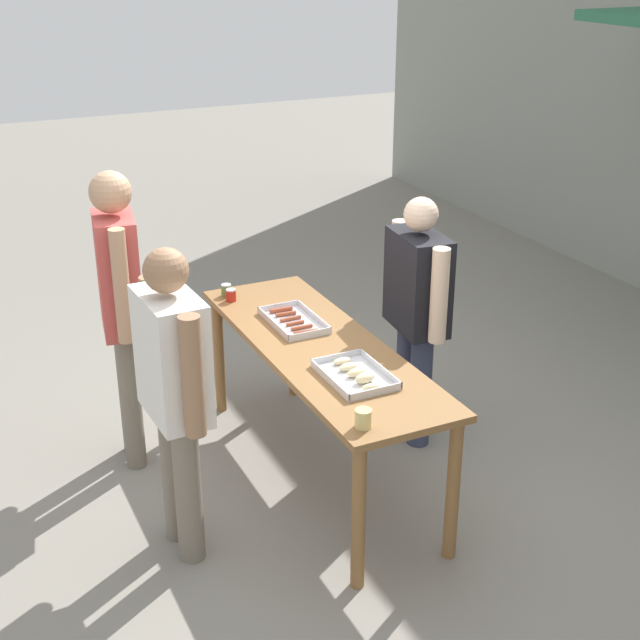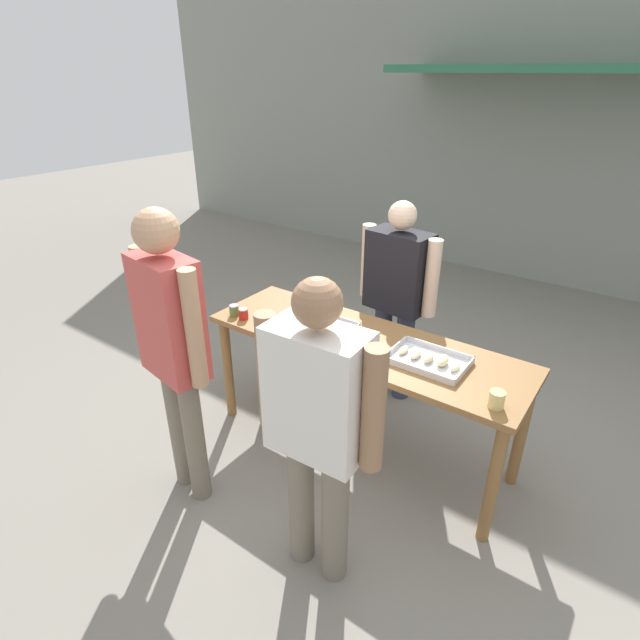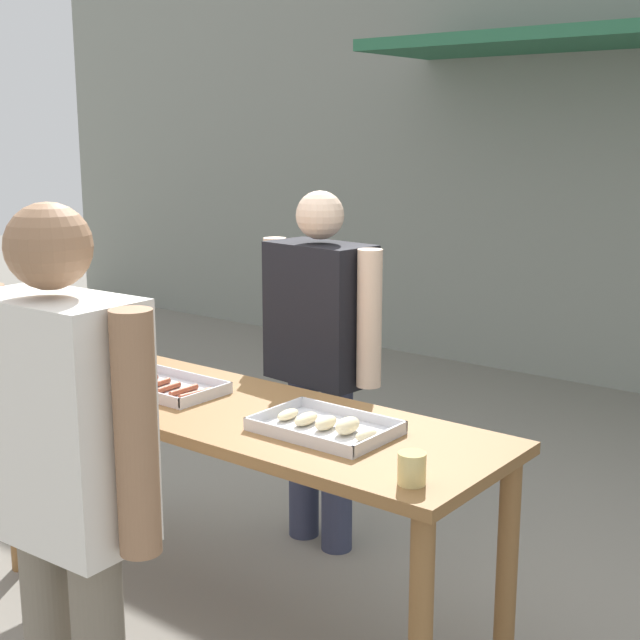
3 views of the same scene
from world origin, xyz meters
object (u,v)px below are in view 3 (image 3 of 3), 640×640
beer_cup (412,468)px  food_tray_sausages (163,387)px  condiment_jar_ketchup (38,371)px  person_server_behind_table (320,343)px  person_customer_with_cup (63,469)px  condiment_jar_mustard (26,367)px  food_tray_buns (326,426)px

beer_cup → food_tray_sausages: bearing=170.9°
beer_cup → condiment_jar_ketchup: bearing=-179.6°
person_server_behind_table → person_customer_with_cup: (0.46, -1.66, 0.05)m
condiment_jar_mustard → beer_cup: 1.84m
food_tray_sausages → beer_cup: bearing=-9.1°
condiment_jar_mustard → condiment_jar_ketchup: size_ratio=1.00×
person_server_behind_table → beer_cup: bearing=-35.5°
food_tray_buns → person_server_behind_table: (-0.60, 0.73, 0.06)m
condiment_jar_mustard → person_server_behind_table: 1.22m
person_server_behind_table → person_customer_with_cup: size_ratio=0.95×
person_server_behind_table → person_customer_with_cup: 1.73m
food_tray_sausages → person_customer_with_cup: size_ratio=0.28×
food_tray_buns → condiment_jar_mustard: 1.39m
food_tray_sausages → person_customer_with_cup: bearing=-54.8°
beer_cup → person_server_behind_table: person_server_behind_table is taller
condiment_jar_mustard → condiment_jar_ketchup: bearing=-1.7°
food_tray_sausages → person_server_behind_table: bearing=75.5°
food_tray_sausages → food_tray_buns: food_tray_buns is taller
food_tray_buns → person_server_behind_table: 0.95m
food_tray_sausages → food_tray_buns: 0.79m
beer_cup → person_customer_with_cup: person_customer_with_cup is taller
food_tray_buns → beer_cup: (0.46, -0.20, 0.03)m
food_tray_sausages → beer_cup: 1.27m
food_tray_sausages → person_server_behind_table: size_ratio=0.30×
person_server_behind_table → person_customer_with_cup: bearing=-68.6°
food_tray_sausages → person_customer_with_cup: person_customer_with_cup is taller
beer_cup → person_customer_with_cup: 0.94m
beer_cup → person_server_behind_table: 1.41m
beer_cup → person_server_behind_table: size_ratio=0.06×
condiment_jar_mustard → person_server_behind_table: bearing=50.5°
condiment_jar_ketchup → person_server_behind_table: (0.68, 0.94, 0.04)m
food_tray_buns → person_customer_with_cup: 0.95m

